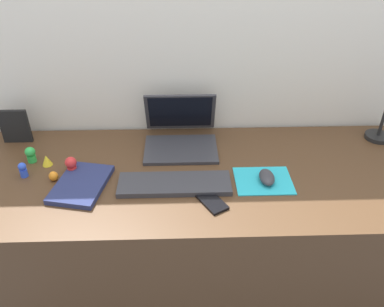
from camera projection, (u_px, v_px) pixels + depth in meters
The scene contains 15 objects.
ground_plane at pixel (198, 295), 1.91m from camera, with size 6.00×6.00×0.00m, color #474C56.
back_wall at pixel (195, 106), 1.77m from camera, with size 3.06×0.05×1.66m, color silver.
desk at pixel (198, 241), 1.71m from camera, with size 1.86×0.68×0.74m, color #4C331E.
laptop at pixel (181, 132), 1.65m from camera, with size 0.30×0.28×0.20m.
keyboard at pixel (175, 184), 1.43m from camera, with size 0.41×0.13×0.02m, color #333338.
mousepad at pixel (263, 181), 1.46m from camera, with size 0.21×0.17×0.00m, color #28B7CC.
mouse at pixel (267, 177), 1.45m from camera, with size 0.06×0.10×0.03m, color #333338.
cell_phone at pixel (211, 201), 1.36m from camera, with size 0.06×0.13×0.01m, color black.
notebook_pad at pixel (81, 184), 1.43m from camera, with size 0.17×0.24×0.02m, color navy.
picture_frame at pixel (15, 126), 1.65m from camera, with size 0.12×0.02×0.15m, color black.
toy_figurine_yellow at pixel (47, 160), 1.54m from camera, with size 0.04×0.04×0.04m, color yellow.
toy_figurine_blue at pixel (23, 170), 1.47m from camera, with size 0.03×0.03×0.06m.
toy_figurine_orange at pixel (53, 176), 1.46m from camera, with size 0.03×0.03×0.04m, color orange.
toy_figurine_red at pixel (71, 164), 1.49m from camera, with size 0.04×0.04×0.07m.
toy_figurine_green at pixel (31, 154), 1.55m from camera, with size 0.04×0.04×0.07m.
Camera 1 is at (-0.07, -1.21, 1.64)m, focal length 36.76 mm.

